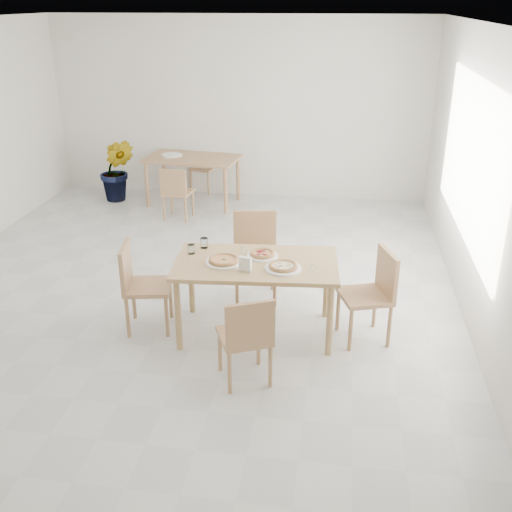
# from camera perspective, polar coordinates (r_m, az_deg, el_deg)

# --- Properties ---
(room) EXTENTS (7.28, 7.00, 7.00)m
(room) POSITION_cam_1_polar(r_m,az_deg,el_deg) (6.56, 19.79, 8.66)
(room) COLOR silver
(room) RESTS_ON ground
(main_table) EXTENTS (1.58, 0.98, 0.75)m
(main_table) POSITION_cam_1_polar(r_m,az_deg,el_deg) (5.62, -0.00, -1.31)
(main_table) COLOR tan
(main_table) RESTS_ON ground
(chair_south) EXTENTS (0.54, 0.54, 0.82)m
(chair_south) POSITION_cam_1_polar(r_m,az_deg,el_deg) (4.94, -0.88, -7.50)
(chair_south) COLOR tan
(chair_south) RESTS_ON ground
(chair_north) EXTENTS (0.54, 0.54, 0.93)m
(chair_north) POSITION_cam_1_polar(r_m,az_deg,el_deg) (6.40, -0.09, 0.66)
(chair_north) COLOR tan
(chair_north) RESTS_ON ground
(chair_west) EXTENTS (0.51, 0.51, 0.88)m
(chair_west) POSITION_cam_1_polar(r_m,az_deg,el_deg) (5.87, -11.09, -2.33)
(chair_west) COLOR tan
(chair_west) RESTS_ON ground
(chair_east) EXTENTS (0.56, 0.56, 0.89)m
(chair_east) POSITION_cam_1_polar(r_m,az_deg,el_deg) (5.70, 11.16, -3.13)
(chair_east) COLOR tan
(chair_east) RESTS_ON ground
(plate_margherita) EXTENTS (0.34, 0.34, 0.02)m
(plate_margherita) POSITION_cam_1_polar(r_m,az_deg,el_deg) (5.56, -3.08, -0.58)
(plate_margherita) COLOR white
(plate_margherita) RESTS_ON main_table
(plate_mushroom) EXTENTS (0.33, 0.33, 0.02)m
(plate_mushroom) POSITION_cam_1_polar(r_m,az_deg,el_deg) (5.43, 2.60, -1.18)
(plate_mushroom) COLOR white
(plate_mushroom) RESTS_ON main_table
(plate_pepperoni) EXTENTS (0.30, 0.30, 0.02)m
(plate_pepperoni) POSITION_cam_1_polar(r_m,az_deg,el_deg) (5.69, 0.61, 0.03)
(plate_pepperoni) COLOR white
(plate_pepperoni) RESTS_ON main_table
(pizza_margherita) EXTENTS (0.37, 0.37, 0.03)m
(pizza_margherita) POSITION_cam_1_polar(r_m,az_deg,el_deg) (5.55, -3.09, -0.37)
(pizza_margherita) COLOR tan
(pizza_margherita) RESTS_ON plate_margherita
(pizza_mushroom) EXTENTS (0.28, 0.28, 0.03)m
(pizza_mushroom) POSITION_cam_1_polar(r_m,az_deg,el_deg) (5.42, 2.60, -0.96)
(pizza_mushroom) COLOR tan
(pizza_mushroom) RESTS_ON plate_mushroom
(pizza_pepperoni) EXTENTS (0.26, 0.26, 0.03)m
(pizza_pepperoni) POSITION_cam_1_polar(r_m,az_deg,el_deg) (5.68, 0.61, 0.25)
(pizza_pepperoni) COLOR tan
(pizza_pepperoni) RESTS_ON plate_pepperoni
(tumbler_a) EXTENTS (0.07, 0.07, 0.09)m
(tumbler_a) POSITION_cam_1_polar(r_m,az_deg,el_deg) (5.78, -6.18, 0.67)
(tumbler_a) COLOR white
(tumbler_a) RESTS_ON main_table
(tumbler_b) EXTENTS (0.08, 0.08, 0.10)m
(tumbler_b) POSITION_cam_1_polar(r_m,az_deg,el_deg) (5.90, -4.98, 1.25)
(tumbler_b) COLOR white
(tumbler_b) RESTS_ON main_table
(napkin_holder) EXTENTS (0.13, 0.08, 0.14)m
(napkin_holder) POSITION_cam_1_polar(r_m,az_deg,el_deg) (5.37, -1.03, -0.80)
(napkin_holder) COLOR silver
(napkin_holder) RESTS_ON main_table
(fork_a) EXTENTS (0.05, 0.16, 0.01)m
(fork_a) POSITION_cam_1_polar(r_m,az_deg,el_deg) (5.48, 5.27, -1.10)
(fork_a) COLOR silver
(fork_a) RESTS_ON main_table
(fork_b) EXTENTS (0.06, 0.19, 0.01)m
(fork_b) POSITION_cam_1_polar(r_m,az_deg,el_deg) (5.84, -1.29, 0.60)
(fork_b) COLOR silver
(fork_b) RESTS_ON main_table
(second_table) EXTENTS (1.49, 0.96, 0.75)m
(second_table) POSITION_cam_1_polar(r_m,az_deg,el_deg) (9.44, -6.07, 8.83)
(second_table) COLOR tan
(second_table) RESTS_ON ground
(chair_back_s) EXTENTS (0.42, 0.42, 0.79)m
(chair_back_s) POSITION_cam_1_polar(r_m,az_deg,el_deg) (8.77, -7.64, 6.23)
(chair_back_s) COLOR tan
(chair_back_s) RESTS_ON ground
(chair_back_n) EXTENTS (0.48, 0.48, 0.79)m
(chair_back_n) POSITION_cam_1_polar(r_m,az_deg,el_deg) (10.20, -4.77, 8.78)
(chair_back_n) COLOR tan
(chair_back_n) RESTS_ON ground
(plate_empty) EXTENTS (0.32, 0.32, 0.02)m
(plate_empty) POSITION_cam_1_polar(r_m,az_deg,el_deg) (9.55, -8.02, 9.51)
(plate_empty) COLOR white
(plate_empty) RESTS_ON second_table
(potted_plant) EXTENTS (0.61, 0.52, 1.00)m
(potted_plant) POSITION_cam_1_polar(r_m,az_deg,el_deg) (9.83, -13.09, 7.97)
(potted_plant) COLOR #1D6121
(potted_plant) RESTS_ON ground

